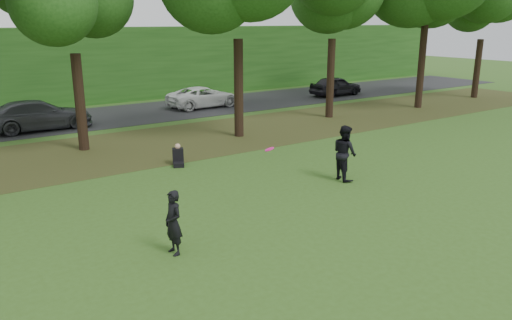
{
  "coord_description": "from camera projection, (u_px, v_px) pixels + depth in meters",
  "views": [
    {
      "loc": [
        -8.77,
        -7.72,
        5.44
      ],
      "look_at": [
        -0.41,
        4.44,
        1.3
      ],
      "focal_mm": 35.0,
      "sensor_mm": 36.0,
      "label": 1
    }
  ],
  "objects": [
    {
      "name": "frisbee",
      "position": [
        269.0,
        149.0,
        14.11
      ],
      "size": [
        0.31,
        0.32,
        0.15
      ],
      "color": "#FC1592",
      "rests_on": "ground"
    },
    {
      "name": "leaf_litter",
      "position": [
        157.0,
        144.0,
        22.69
      ],
      "size": [
        60.0,
        7.0,
        0.01
      ],
      "primitive_type": "cube",
      "color": "#423117",
      "rests_on": "ground"
    },
    {
      "name": "seated_person",
      "position": [
        178.0,
        157.0,
        19.4
      ],
      "size": [
        0.66,
        0.83,
        0.83
      ],
      "rotation": [
        0.0,
        0.0,
        -0.41
      ],
      "color": "black",
      "rests_on": "ground"
    },
    {
      "name": "parked_cars",
      "position": [
        96.0,
        109.0,
        27.66
      ],
      "size": [
        40.88,
        3.62,
        1.52
      ],
      "color": "black",
      "rests_on": "street"
    },
    {
      "name": "street",
      "position": [
        101.0,
        117.0,
        29.03
      ],
      "size": [
        70.0,
        7.0,
        0.02
      ],
      "primitive_type": "cube",
      "color": "black",
      "rests_on": "ground"
    },
    {
      "name": "player_right",
      "position": [
        345.0,
        153.0,
        17.42
      ],
      "size": [
        0.89,
        1.06,
        1.95
      ],
      "primitive_type": "imported",
      "rotation": [
        0.0,
        0.0,
        1.4
      ],
      "color": "black",
      "rests_on": "ground"
    },
    {
      "name": "ground",
      "position": [
        371.0,
        248.0,
        12.37
      ],
      "size": [
        120.0,
        120.0,
        0.0
      ],
      "primitive_type": "plane",
      "color": "#315219",
      "rests_on": "ground"
    },
    {
      "name": "player_left",
      "position": [
        173.0,
        223.0,
        11.86
      ],
      "size": [
        0.41,
        0.6,
        1.59
      ],
      "primitive_type": "imported",
      "rotation": [
        0.0,
        0.0,
        -1.52
      ],
      "color": "black",
      "rests_on": "ground"
    },
    {
      "name": "far_hedge",
      "position": [
        69.0,
        66.0,
        33.12
      ],
      "size": [
        70.0,
        3.0,
        5.0
      ],
      "primitive_type": "cube",
      "color": "#1D4915",
      "rests_on": "ground"
    }
  ]
}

